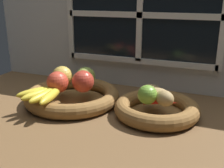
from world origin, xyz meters
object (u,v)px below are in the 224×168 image
object	(u,v)px
apple_red_right	(83,81)
chili_pepper	(161,102)
potato_large	(157,95)
potato_oblong	(149,91)
potato_small	(165,98)
lime_near	(147,95)
fruit_bowl_right	(157,109)
banana_bunch_front	(45,94)
apple_green_back	(86,77)
apple_red_front	(58,82)
apple_golden_left	(62,76)
fruit_bowl_left	(72,96)

from	to	relation	value
apple_red_right	chili_pepper	distance (cm)	28.97
potato_large	potato_oblong	bearing A→B (deg)	142.13
potato_small	lime_near	xyz separation A→B (cm)	(-5.44, -0.64, 0.66)
fruit_bowl_right	potato_small	size ratio (longest dim) A/B	4.32
banana_bunch_front	potato_large	xyz separation A→B (cm)	(36.15, 11.41, 0.69)
apple_green_back	potato_large	bearing A→B (deg)	-9.86
fruit_bowl_right	apple_red_right	xyz separation A→B (cm)	(-26.85, -1.03, 6.80)
apple_red_front	potato_small	xyz separation A→B (cm)	(37.98, 2.01, -1.40)
apple_red_right	potato_small	world-z (taller)	apple_red_right
potato_oblong	apple_red_right	bearing A→B (deg)	-171.13
fruit_bowl_right	apple_green_back	xyz separation A→B (cm)	(-28.91, 5.02, 6.59)
apple_red_front	lime_near	world-z (taller)	apple_red_front
apple_golden_left	apple_red_front	distance (cm)	7.27
fruit_bowl_left	lime_near	world-z (taller)	lime_near
banana_bunch_front	lime_near	bearing A→B (deg)	12.96
fruit_bowl_right	chili_pepper	bearing A→B (deg)	-59.50
potato_small	chili_pepper	bearing A→B (deg)	-170.16
apple_red_right	chili_pepper	bearing A→B (deg)	-4.33
apple_red_front	apple_golden_left	bearing A→B (deg)	108.14
potato_oblong	fruit_bowl_right	bearing A→B (deg)	-37.87
potato_large	lime_near	xyz separation A→B (cm)	(-2.43, -3.65, 0.90)
lime_near	fruit_bowl_right	bearing A→B (deg)	56.31
fruit_bowl_right	apple_green_back	bearing A→B (deg)	170.14
potato_large	potato_small	bearing A→B (deg)	-45.00
fruit_bowl_right	apple_golden_left	distance (cm)	37.88
fruit_bowl_right	apple_red_front	size ratio (longest dim) A/B	3.65
fruit_bowl_right	lime_near	world-z (taller)	lime_near
apple_red_front	potato_small	distance (cm)	38.06
lime_near	chili_pepper	xyz separation A→B (cm)	(4.32, 0.44, -2.09)
apple_red_front	chili_pepper	xyz separation A→B (cm)	(36.85, 1.81, -2.83)
apple_red_front	potato_small	world-z (taller)	apple_red_front
apple_green_back	potato_oblong	size ratio (longest dim) A/B	0.95
apple_golden_left	apple_green_back	bearing A→B (deg)	20.62
fruit_bowl_right	banana_bunch_front	size ratio (longest dim) A/B	1.68
apple_red_front	potato_oblong	bearing A→B (deg)	13.62
potato_oblong	apple_green_back	bearing A→B (deg)	174.65
fruit_bowl_right	apple_red_right	distance (cm)	27.72
apple_red_right	banana_bunch_front	distance (cm)	14.15
fruit_bowl_left	chili_pepper	world-z (taller)	chili_pepper
banana_bunch_front	chili_pepper	world-z (taller)	banana_bunch_front
apple_red_front	potato_large	distance (cm)	35.36
fruit_bowl_left	chili_pepper	bearing A→B (deg)	-5.38
fruit_bowl_left	apple_red_right	bearing A→B (deg)	-10.96
fruit_bowl_left	apple_red_right	size ratio (longest dim) A/B	4.44
fruit_bowl_left	apple_golden_left	size ratio (longest dim) A/B	4.51
apple_green_back	potato_small	distance (cm)	32.94
apple_golden_left	banana_bunch_front	size ratio (longest dim) A/B	0.46
apple_golden_left	apple_green_back	distance (cm)	8.89
apple_red_front	potato_oblong	xyz separation A→B (cm)	(31.58, 7.65, -1.63)
potato_large	lime_near	bearing A→B (deg)	-123.69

